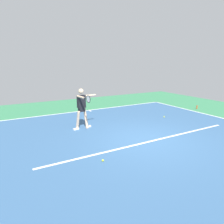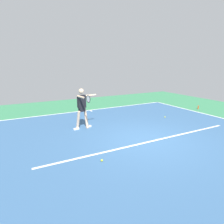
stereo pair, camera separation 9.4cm
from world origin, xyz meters
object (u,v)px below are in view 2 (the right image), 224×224
(water_bottle, at_px, (198,107))
(tennis_ball_near_player, at_px, (165,117))
(tennis_player, at_px, (82,106))
(tennis_ball_by_sideline, at_px, (102,160))

(water_bottle, bearing_deg, tennis_ball_near_player, 9.18)
(tennis_player, bearing_deg, water_bottle, 173.94)
(tennis_ball_by_sideline, relative_size, water_bottle, 0.30)
(tennis_ball_near_player, bearing_deg, tennis_player, -4.65)
(tennis_player, relative_size, tennis_ball_near_player, 26.61)
(tennis_ball_by_sideline, height_order, tennis_ball_near_player, same)
(tennis_ball_near_player, distance_m, water_bottle, 3.27)
(water_bottle, bearing_deg, tennis_player, 1.23)
(tennis_ball_near_player, relative_size, water_bottle, 0.30)
(tennis_player, xyz_separation_m, tennis_ball_by_sideline, (0.59, 3.09, -0.97))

